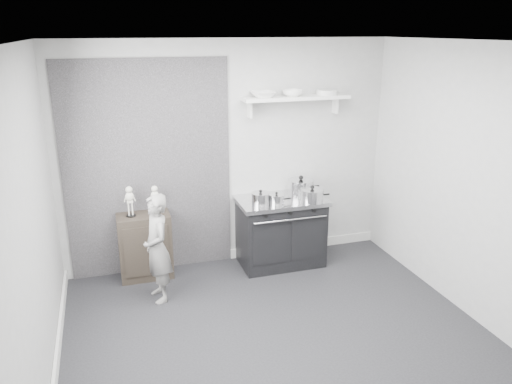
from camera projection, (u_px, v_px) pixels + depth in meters
ground at (277, 336)px, 4.77m from camera, size 4.00×4.00×0.00m
room_shell at (265, 168)px, 4.36m from camera, size 4.02×3.62×2.71m
wall_shelf at (296, 99)px, 5.88m from camera, size 1.30×0.26×0.24m
stove at (281, 231)px, 6.13m from camera, size 1.06×0.66×0.85m
side_cabinet at (145, 246)px, 5.80m from camera, size 0.60×0.35×0.78m
child at (157, 248)px, 5.25m from camera, size 0.35×0.47×1.19m
pot_front_left at (261, 199)px, 5.79m from camera, size 0.30×0.22×0.18m
pot_back_right at (301, 187)px, 6.14m from camera, size 0.40×0.32×0.24m
pot_front_right at (312, 195)px, 5.89m from camera, size 0.36×0.28×0.20m
pot_front_center at (277, 199)px, 5.81m from camera, size 0.27×0.18×0.15m
skeleton_full at (130, 199)px, 5.58m from camera, size 0.11×0.07×0.41m
skeleton_torso at (155, 198)px, 5.67m from camera, size 0.11×0.07×0.38m
bowl_large at (263, 94)px, 5.74m from camera, size 0.29×0.29×0.07m
bowl_small at (293, 93)px, 5.84m from camera, size 0.24×0.24×0.08m
plate_stack at (327, 92)px, 5.97m from camera, size 0.25×0.25×0.06m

